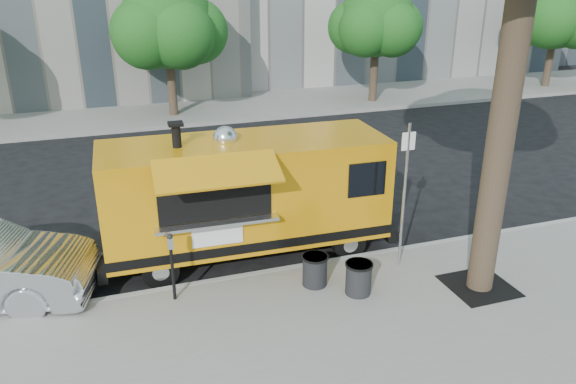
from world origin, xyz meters
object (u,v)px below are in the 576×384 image
(far_tree_b, at_px, (167,22))
(food_truck, at_px, (245,194))
(sign_post, at_px, (405,188))
(far_tree_c, at_px, (377,20))
(trash_bin_left, at_px, (315,269))
(trash_bin_right, at_px, (359,277))
(parking_meter, at_px, (172,259))
(far_tree_d, at_px, (558,10))

(far_tree_b, height_order, food_truck, far_tree_b)
(far_tree_b, distance_m, sign_post, 14.61)
(far_tree_c, bearing_deg, far_tree_b, 178.09)
(trash_bin_left, xyz_separation_m, trash_bin_right, (0.66, -0.55, 0.01))
(parking_meter, relative_size, trash_bin_right, 2.13)
(far_tree_c, bearing_deg, sign_post, -114.81)
(far_tree_b, height_order, far_tree_d, far_tree_d)
(trash_bin_right, bearing_deg, sign_post, 29.35)
(parking_meter, bearing_deg, far_tree_d, 33.60)
(far_tree_b, relative_size, parking_meter, 4.12)
(parking_meter, height_order, trash_bin_left, parking_meter)
(sign_post, relative_size, trash_bin_left, 4.87)
(far_tree_c, relative_size, trash_bin_right, 8.30)
(parking_meter, relative_size, food_truck, 0.21)
(far_tree_c, distance_m, far_tree_d, 10.00)
(far_tree_b, distance_m, trash_bin_right, 15.38)
(far_tree_d, relative_size, food_truck, 0.90)
(sign_post, xyz_separation_m, food_truck, (-2.77, 1.72, -0.42))
(far_tree_b, bearing_deg, far_tree_c, -1.91)
(sign_post, height_order, food_truck, sign_post)
(far_tree_d, height_order, trash_bin_left, far_tree_d)
(far_tree_d, bearing_deg, sign_post, -139.30)
(sign_post, bearing_deg, trash_bin_left, -175.32)
(trash_bin_right, bearing_deg, parking_meter, 164.59)
(food_truck, relative_size, trash_bin_right, 9.97)
(sign_post, bearing_deg, trash_bin_right, -150.65)
(parking_meter, bearing_deg, trash_bin_right, -15.41)
(far_tree_d, xyz_separation_m, sign_post, (-16.45, -14.15, -2.04))
(far_tree_d, distance_m, parking_meter, 25.38)
(sign_post, bearing_deg, far_tree_d, 40.70)
(food_truck, bearing_deg, far_tree_d, 34.72)
(far_tree_c, relative_size, trash_bin_left, 8.47)
(parking_meter, distance_m, food_truck, 2.38)
(far_tree_c, height_order, food_truck, far_tree_c)
(food_truck, xyz_separation_m, trash_bin_left, (0.86, -1.88, -0.95))
(trash_bin_left, bearing_deg, far_tree_c, 59.33)
(far_tree_c, xyz_separation_m, trash_bin_left, (-8.37, -14.11, -3.24))
(trash_bin_left, bearing_deg, sign_post, 4.68)
(far_tree_b, height_order, far_tree_c, far_tree_b)
(far_tree_d, bearing_deg, parking_meter, -146.40)
(far_tree_c, distance_m, food_truck, 15.49)
(food_truck, bearing_deg, far_tree_b, 90.81)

